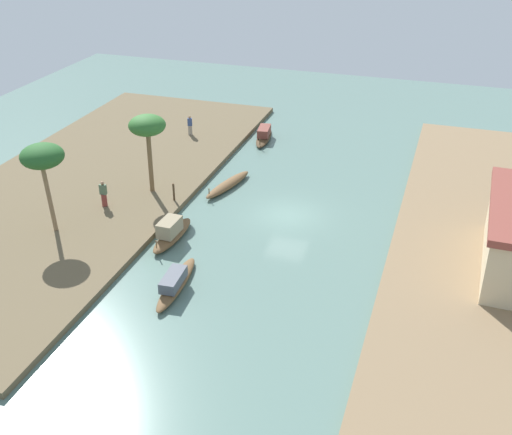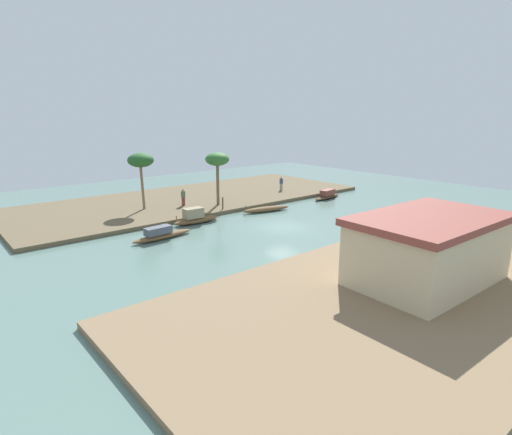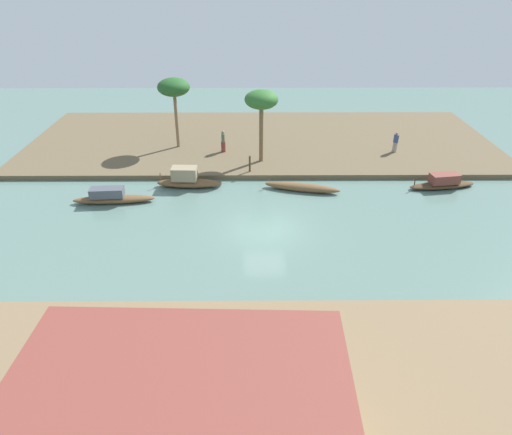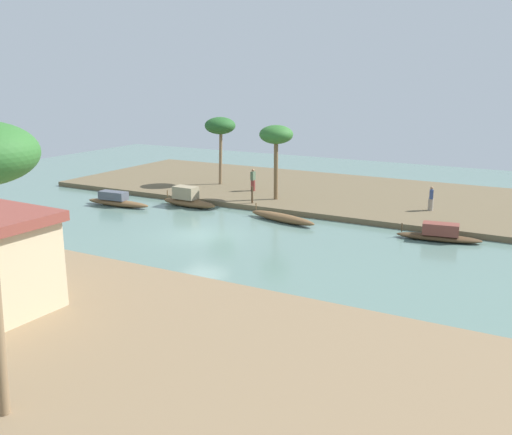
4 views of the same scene
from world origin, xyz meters
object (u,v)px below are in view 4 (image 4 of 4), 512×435
sampan_near_left_bank (282,218)px  mooring_post (252,195)px  palm_tree_left_far (220,127)px  person_by_mooring (253,181)px  sampan_foreground (439,234)px  palm_tree_left_near (276,136)px  sampan_open_hull (116,201)px  person_on_near_bank (431,200)px  sampan_with_red_awning (188,199)px

sampan_near_left_bank → mooring_post: (3.56, -2.44, 0.69)m
mooring_post → palm_tree_left_far: (5.87, -5.19, 4.11)m
sampan_near_left_bank → person_by_mooring: person_by_mooring is taller
sampan_foreground → palm_tree_left_near: 13.81m
sampan_foreground → sampan_open_hull: size_ratio=0.91×
sampan_foreground → person_by_mooring: 16.51m
sampan_near_left_bank → person_on_near_bank: bearing=-128.5°
person_by_mooring → mooring_post: person_by_mooring is taller
sampan_foreground → sampan_with_red_awning: sampan_with_red_awning is taller
person_by_mooring → person_on_near_bank: bearing=-93.0°
sampan_near_left_bank → palm_tree_left_far: bearing=-25.7°
sampan_near_left_bank → person_on_near_bank: (-7.93, -6.23, 0.79)m
sampan_near_left_bank → palm_tree_left_near: palm_tree_left_near is taller
sampan_open_hull → sampan_near_left_bank: 12.51m
person_on_near_bank → palm_tree_left_near: (10.64, 1.80, 3.87)m
sampan_open_hull → person_on_near_bank: (-20.33, -7.90, 0.65)m
sampan_with_red_awning → sampan_open_hull: sampan_with_red_awning is taller
person_on_near_bank → person_by_mooring: size_ratio=0.94×
sampan_foreground → palm_tree_left_far: 20.98m
sampan_foreground → person_by_mooring: bearing=-29.7°
sampan_foreground → person_on_near_bank: bearing=-81.5°
sampan_with_red_awning → palm_tree_left_far: bearing=-75.2°
sampan_near_left_bank → person_on_near_bank: person_on_near_bank is taller
sampan_open_hull → palm_tree_left_far: palm_tree_left_far is taller
sampan_foreground → palm_tree_left_far: palm_tree_left_far is taller
sampan_foreground → mooring_post: bearing=-17.2°
sampan_near_left_bank → palm_tree_left_far: 13.05m
sampan_with_red_awning → sampan_near_left_bank: (-7.82, 0.67, -0.27)m
palm_tree_left_far → person_on_near_bank: bearing=175.4°
sampan_with_red_awning → sampan_near_left_bank: bearing=176.9°
person_on_near_bank → palm_tree_left_far: size_ratio=0.30×
palm_tree_left_near → person_by_mooring: bearing=-33.1°
person_on_near_bank → sampan_near_left_bank: bearing=-71.0°
sampan_with_red_awning → palm_tree_left_near: bearing=-141.9°
sampan_near_left_bank → mooring_post: 4.37m
palm_tree_left_far → sampan_near_left_bank: bearing=141.0°
sampan_open_hull → person_by_mooring: (-6.72, -8.03, 0.74)m
mooring_post → palm_tree_left_near: bearing=-113.0°
person_on_near_bank → sampan_with_red_awning: bearing=-89.7°
sampan_open_hull → mooring_post: size_ratio=4.44×
sampan_near_left_bank → palm_tree_left_near: size_ratio=0.97×
palm_tree_left_near → palm_tree_left_far: size_ratio=0.97×
sampan_near_left_bank → sampan_open_hull: bearing=21.0°
palm_tree_left_far → sampan_open_hull: bearing=72.3°
sampan_near_left_bank → palm_tree_left_near: bearing=-45.2°
sampan_with_red_awning → palm_tree_left_near: (-5.11, -3.76, 4.39)m
sampan_near_left_bank → palm_tree_left_far: size_ratio=0.95×
sampan_with_red_awning → mooring_post: bearing=-155.7°
sampan_with_red_awning → sampan_near_left_bank: 7.86m
person_on_near_bank → mooring_post: bearing=-90.9°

